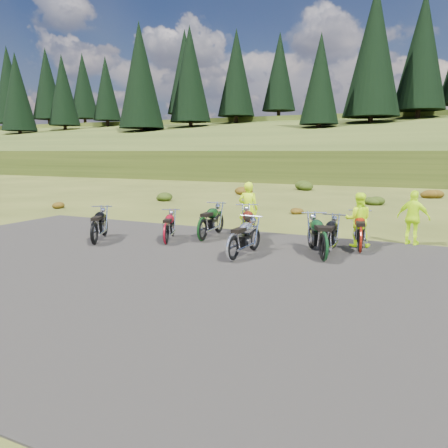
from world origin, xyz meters
The scene contains 39 objects.
ground centered at (0.00, 0.00, 0.00)m, with size 300.00×300.00×0.00m, color #3B4416.
gravel_pad centered at (0.00, -2.00, 0.00)m, with size 20.00×12.00×0.04m, color black.
hill_slope centered at (0.00, 50.00, 0.00)m, with size 300.00×46.00×3.00m, color #2F4015, non-canonical shape.
hill_plateau centered at (0.00, 110.00, 0.00)m, with size 300.00×90.00×9.17m, color #2F4015.
conifer_5 centered at (-105.00, 78.00, 18.16)m, with size 6.16×6.16×16.00m.
conifer_8 centered at (-87.00, 65.00, 18.57)m, with size 7.92×7.92×20.00m.
conifer_9 centered at (-81.00, 71.00, 19.26)m, with size 7.48×7.48×19.00m.
conifer_10 centered at (-75.00, 77.00, 19.16)m, with size 7.04×7.04×18.00m.
conifer_11 centered at (-69.00, 52.00, 14.47)m, with size 6.60×6.60×17.00m.
conifer_12 centered at (-63.00, 58.00, 15.17)m, with size 6.16×6.16×16.00m.
conifer_13 centered at (-57.00, 64.00, 15.86)m, with size 5.72×5.72×15.00m.
conifer_14 centered at (-51.00, 70.00, 16.55)m, with size 5.28×5.28×14.00m.
conifer_15 centered at (-45.00, 76.00, 20.16)m, with size 7.92×7.92×20.00m.
conifer_16 centered at (-39.00, 51.00, 15.28)m, with size 7.48×7.48×19.00m.
conifer_17 centered at (-33.00, 57.00, 15.97)m, with size 7.04×7.04×18.00m.
conifer_18 centered at (-27.00, 63.00, 16.66)m, with size 6.60×6.60×17.00m.
conifer_19 centered at (-21.00, 69.00, 17.36)m, with size 6.16×6.16×16.00m.
conifer_20 centered at (-15.00, 75.00, 17.65)m, with size 5.72×5.72×15.00m.
conifer_21 centered at (-9.00, 50.00, 12.56)m, with size 5.28×5.28×14.00m.
conifer_22 centered at (-3.00, 56.00, 16.77)m, with size 7.92×7.92×20.00m.
conifer_23 centered at (3.00, 62.00, 17.47)m, with size 7.48×7.48×19.00m.
shrub_0 centered at (-12.00, 6.00, 0.23)m, with size 0.77×0.77×0.45m, color #60300C.
shrub_1 centered at (-9.10, 11.30, 0.31)m, with size 1.03×1.03×0.61m, color black.
shrub_2 centered at (-6.20, 16.60, 0.38)m, with size 1.30×1.30×0.77m, color #60300C.
shrub_3 centered at (-3.30, 21.90, 0.46)m, with size 1.56×1.56×0.92m, color black.
shrub_4 centered at (-0.40, 9.20, 0.23)m, with size 0.77×0.77×0.45m, color #60300C.
shrub_5 centered at (2.50, 14.50, 0.31)m, with size 1.03×1.03×0.61m, color black.
shrub_6 centered at (5.40, 19.80, 0.38)m, with size 1.30×1.30×0.77m, color #60300C.
motorcycle_0 centered at (-4.08, -0.36, 0.00)m, with size 2.11×0.70×1.11m, color black, non-canonical shape.
motorcycle_1 centered at (-2.10, 0.65, 0.00)m, with size 1.91×0.64×1.00m, color maroon, non-canonical shape.
motorcycle_2 centered at (-1.29, 1.56, 0.00)m, with size 2.23×0.74×1.17m, color black, non-canonical shape.
motorcycle_3 centered at (0.67, -0.41, 0.00)m, with size 2.11×0.70×1.10m, color #BAB9BF, non-canonical shape.
motorcycle_4 centered at (0.44, 1.45, 0.00)m, with size 2.27×0.76×1.19m, color #57180E, non-canonical shape.
motorcycle_5 centered at (2.83, 0.92, 0.00)m, with size 2.10×0.70×1.10m, color black, non-canonical shape.
motorcycle_6 centered at (3.58, 2.02, 0.00)m, with size 2.14×0.71×1.12m, color maroon, non-canonical shape.
motorcycle_7 centered at (2.85, 0.61, 0.00)m, with size 2.24×0.75×1.17m, color #0E3416, non-canonical shape.
person_middle centered at (-0.32, 3.10, 0.93)m, with size 0.68×0.45×1.86m, color #C7F80D.
person_right_a centered at (3.36, 2.94, 0.83)m, with size 0.80×0.63×1.65m, color #C7F80D.
person_right_b centered at (4.88, 3.91, 0.85)m, with size 1.00×0.41×1.70m, color #C7F80D.
Camera 1 is at (5.25, -10.71, 2.91)m, focal length 35.00 mm.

